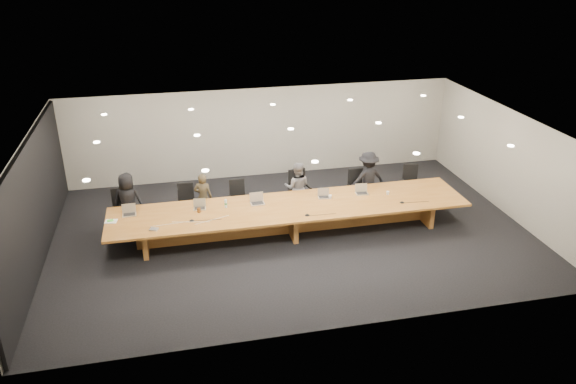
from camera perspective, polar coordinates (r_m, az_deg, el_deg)
name	(u,v)px	position (r m, az deg, el deg)	size (l,w,h in m)	color
ground	(291,232)	(14.42, 0.26, -4.10)	(12.00, 12.00, 0.00)	black
back_wall	(262,132)	(17.49, -2.65, 6.06)	(12.00, 0.02, 2.80)	beige
left_wall_panel	(34,206)	(13.89, -24.39, -1.28)	(0.08, 7.84, 2.74)	black
conference_table	(291,214)	(14.18, 0.26, -2.25)	(9.00, 1.80, 0.75)	#92581F
chair_far_left	(124,209)	(14.98, -16.31, -1.67)	(0.56, 0.56, 1.10)	black
chair_left	(186,203)	(15.07, -10.28, -1.06)	(0.52, 0.52, 1.02)	black
chair_mid_left	(239,198)	(15.18, -5.03, -0.59)	(0.50, 0.50, 0.99)	black
chair_mid_right	(300,191)	(15.36, 1.21, 0.14)	(0.59, 0.59, 1.15)	black
chair_right	(358,187)	(15.85, 7.09, 0.48)	(0.52, 0.52, 1.03)	black
chair_far_right	(411,182)	(16.48, 12.38, 1.01)	(0.51, 0.51, 1.01)	black
person_a	(128,201)	(14.85, -15.93, -0.93)	(0.75, 0.49, 1.53)	black
person_b	(203,197)	(14.93, -8.61, -0.52)	(0.48, 0.32, 1.33)	#372F1E
person_c	(297,187)	(15.22, 0.93, 0.47)	(0.69, 0.54, 1.43)	slate
person_d	(368,179)	(15.76, 8.11, 1.35)	(1.01, 0.58, 1.57)	black
laptop_a	(129,210)	(14.10, -15.87, -1.80)	(0.33, 0.24, 0.26)	tan
laptop_b	(199,204)	(14.05, -8.98, -1.26)	(0.30, 0.22, 0.24)	tan
laptop_c	(257,199)	(14.15, -3.12, -0.71)	(0.35, 0.25, 0.27)	#C2AD94
laptop_d	(324,194)	(14.51, 3.67, -0.16)	(0.30, 0.22, 0.23)	#BDA990
laptop_e	(362,189)	(14.82, 7.55, 0.26)	(0.32, 0.23, 0.25)	#C3B695
water_bottle	(226,204)	(14.04, -6.34, -1.19)	(0.07, 0.07, 0.21)	silver
amber_mug	(199,210)	(13.91, -9.04, -1.84)	(0.09, 0.09, 0.11)	brown
paper_cup_near	(330,197)	(14.51, 4.31, -0.48)	(0.08, 0.08, 0.10)	white
paper_cup_far	(388,193)	(14.91, 10.10, -0.10)	(0.08, 0.08, 0.09)	silver
notepad	(111,221)	(13.95, -17.54, -2.86)	(0.27, 0.22, 0.02)	white
lime_gadget	(110,221)	(13.95, -17.62, -2.78)	(0.14, 0.08, 0.02)	#4EC534
av_box	(154,229)	(13.30, -13.46, -3.70)	(0.19, 0.14, 0.03)	#B8B8BD
mic_left	(192,220)	(13.54, -9.75, -2.83)	(0.12, 0.12, 0.03)	black
mic_center	(307,215)	(13.61, 1.97, -2.32)	(0.13, 0.13, 0.03)	black
mic_right	(402,202)	(14.54, 11.52, -1.01)	(0.12, 0.12, 0.03)	black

